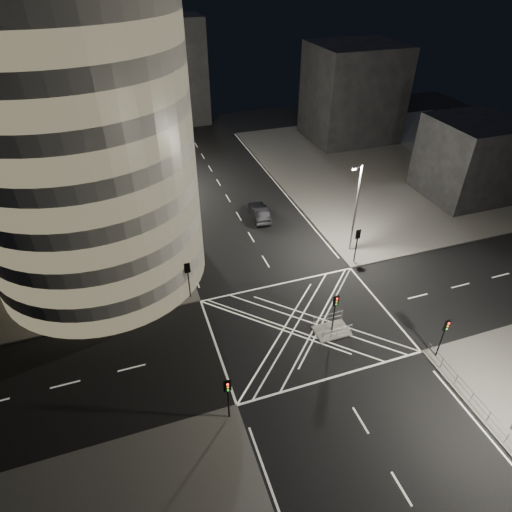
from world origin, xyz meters
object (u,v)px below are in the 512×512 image
object	(u,v)px
traffic_signal_fr	(357,240)
street_lamp_left_near	(168,223)
traffic_signal_nr	(444,331)
traffic_signal_fl	(188,274)
traffic_signal_island	(335,307)
street_lamp_right_far	(355,207)
central_island	(332,331)
traffic_signal_nl	(228,392)
street_lamp_left_far	(146,154)
sedan	(259,212)

from	to	relation	value
traffic_signal_fr	street_lamp_left_near	bearing A→B (deg)	164.08
traffic_signal_nr	traffic_signal_fl	bearing A→B (deg)	142.31
traffic_signal_island	street_lamp_right_far	size ratio (longest dim) A/B	0.40
central_island	traffic_signal_nr	distance (m)	9.08
traffic_signal_nl	street_lamp_right_far	distance (m)	24.27
traffic_signal_fr	street_lamp_right_far	size ratio (longest dim) A/B	0.40
street_lamp_left_near	street_lamp_left_far	bearing A→B (deg)	90.00
street_lamp_right_far	sedan	world-z (taller)	street_lamp_right_far
central_island	traffic_signal_fl	xyz separation A→B (m)	(-10.80, 8.30, 2.84)
central_island	street_lamp_right_far	bearing A→B (deg)	54.70
traffic_signal_fl	street_lamp_right_far	world-z (taller)	street_lamp_right_far
central_island	street_lamp_right_far	world-z (taller)	street_lamp_right_far
traffic_signal_nr	traffic_signal_island	world-z (taller)	same
traffic_signal_nr	traffic_signal_nl	bearing A→B (deg)	180.00
traffic_signal_fr	traffic_signal_fl	bearing A→B (deg)	180.00
traffic_signal_fl	traffic_signal_nl	xyz separation A→B (m)	(0.00, -13.60, 0.00)
traffic_signal_nl	traffic_signal_fr	size ratio (longest dim) A/B	1.00
street_lamp_right_far	sedan	bearing A→B (deg)	126.34
central_island	street_lamp_right_far	size ratio (longest dim) A/B	0.30
traffic_signal_fl	street_lamp_left_near	world-z (taller)	street_lamp_left_near
street_lamp_left_far	traffic_signal_fr	bearing A→B (deg)	-51.83
traffic_signal_fl	sedan	world-z (taller)	traffic_signal_fl
central_island	traffic_signal_fr	distance (m)	11.10
street_lamp_left_near	sedan	xyz separation A→B (m)	(11.71, 6.74, -4.68)
traffic_signal_nl	sedan	bearing A→B (deg)	66.55
central_island	traffic_signal_nl	distance (m)	12.36
traffic_signal_fl	street_lamp_right_far	distance (m)	18.55
traffic_signal_fl	street_lamp_left_near	size ratio (longest dim) A/B	0.40
street_lamp_left_far	street_lamp_right_far	bearing A→B (deg)	-48.06
traffic_signal_fr	traffic_signal_island	xyz separation A→B (m)	(-6.80, -8.30, 0.00)
traffic_signal_fl	traffic_signal_island	bearing A→B (deg)	-37.54
street_lamp_right_far	street_lamp_left_near	bearing A→B (deg)	170.97
traffic_signal_island	street_lamp_right_far	bearing A→B (deg)	54.70
traffic_signal_nr	sedan	bearing A→B (deg)	104.34
traffic_signal_fr	traffic_signal_island	world-z (taller)	same
traffic_signal_island	street_lamp_left_near	xyz separation A→B (m)	(-11.44, 13.50, 2.63)
traffic_signal_fl	street_lamp_left_near	bearing A→B (deg)	96.97
central_island	traffic_signal_island	distance (m)	2.84
traffic_signal_nr	street_lamp_left_near	bearing A→B (deg)	134.13
traffic_signal_nl	street_lamp_left_far	distance (m)	36.90
traffic_signal_nr	street_lamp_left_near	xyz separation A→B (m)	(-18.24, 18.80, 2.63)
traffic_signal_nl	traffic_signal_fr	world-z (taller)	same
central_island	traffic_signal_fr	size ratio (longest dim) A/B	0.75
traffic_signal_fl	sedan	distance (m)	16.41
traffic_signal_nr	sedan	world-z (taller)	traffic_signal_nr
traffic_signal_island	street_lamp_left_near	bearing A→B (deg)	130.27
sedan	street_lamp_right_far	bearing A→B (deg)	131.70
traffic_signal_nr	street_lamp_right_far	xyz separation A→B (m)	(0.64, 15.80, 2.63)
central_island	traffic_signal_island	bearing A→B (deg)	0.00
traffic_signal_nl	street_lamp_right_far	world-z (taller)	street_lamp_right_far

